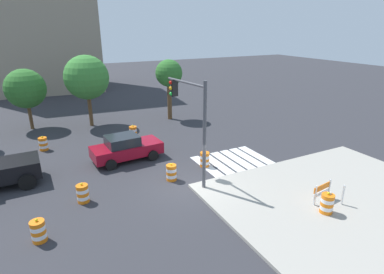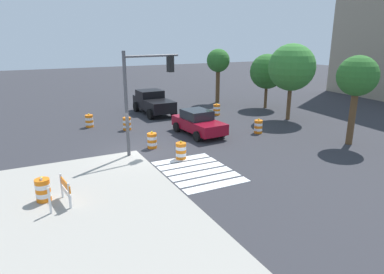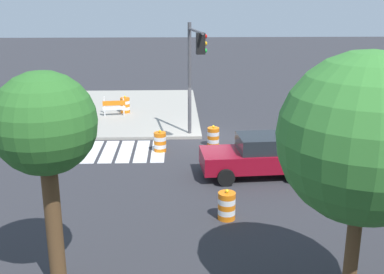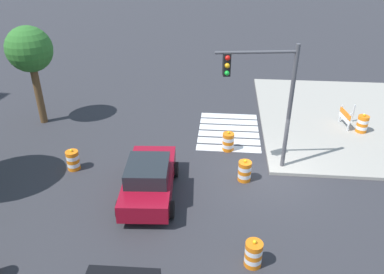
{
  "view_description": "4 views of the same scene",
  "coord_description": "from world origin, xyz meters",
  "px_view_note": "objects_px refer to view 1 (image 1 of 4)",
  "views": [
    {
      "loc": [
        -6.45,
        -12.98,
        8.01
      ],
      "look_at": [
        1.76,
        2.98,
        1.56
      ],
      "focal_mm": 28.97,
      "sensor_mm": 36.0,
      "label": 1
    },
    {
      "loc": [
        17.75,
        -5.48,
        6.27
      ],
      "look_at": [
        0.52,
        3.27,
        0.65
      ],
      "focal_mm": 32.02,
      "sensor_mm": 36.0,
      "label": 2
    },
    {
      "loc": [
        1.31,
        22.34,
        6.85
      ],
      "look_at": [
        0.57,
        1.74,
        0.64
      ],
      "focal_mm": 43.96,
      "sensor_mm": 36.0,
      "label": 3
    },
    {
      "loc": [
        -13.86,
        2.16,
        9.33
      ],
      "look_at": [
        0.51,
        3.47,
        1.46
      ],
      "focal_mm": 34.95,
      "sensor_mm": 36.0,
      "label": 4
    }
  ],
  "objects_px": {
    "street_tree_streetside_near": "(87,78)",
    "street_tree_streetside_mid": "(169,74)",
    "traffic_barrel_crosswalk_end": "(133,132)",
    "street_tree_streetside_far": "(25,89)",
    "sports_car": "(126,148)",
    "traffic_barrel_on_sidewalk": "(327,203)",
    "traffic_light_pole": "(191,112)",
    "traffic_barrel_near_corner": "(38,231)",
    "construction_barricade": "(325,192)",
    "traffic_barrel_median_far": "(171,173)",
    "traffic_barrel_far_curb": "(83,193)",
    "traffic_barrel_median_near": "(205,159)",
    "traffic_barrel_lane_center": "(43,144)"
  },
  "relations": [
    {
      "from": "sports_car",
      "to": "traffic_barrel_median_far",
      "type": "relative_size",
      "value": 4.33
    },
    {
      "from": "traffic_barrel_median_far",
      "to": "traffic_barrel_on_sidewalk",
      "type": "distance_m",
      "value": 7.88
    },
    {
      "from": "traffic_barrel_near_corner",
      "to": "traffic_barrel_far_curb",
      "type": "bearing_deg",
      "value": 47.75
    },
    {
      "from": "sports_car",
      "to": "street_tree_streetside_mid",
      "type": "distance_m",
      "value": 10.0
    },
    {
      "from": "traffic_barrel_near_corner",
      "to": "traffic_barrel_median_near",
      "type": "xyz_separation_m",
      "value": [
        9.19,
        3.04,
        0.0
      ]
    },
    {
      "from": "traffic_light_pole",
      "to": "traffic_barrel_median_near",
      "type": "bearing_deg",
      "value": 39.26
    },
    {
      "from": "traffic_barrel_on_sidewalk",
      "to": "street_tree_streetside_near",
      "type": "relative_size",
      "value": 0.17
    },
    {
      "from": "sports_car",
      "to": "construction_barricade",
      "type": "height_order",
      "value": "sports_car"
    },
    {
      "from": "traffic_barrel_far_curb",
      "to": "street_tree_streetside_far",
      "type": "distance_m",
      "value": 14.14
    },
    {
      "from": "street_tree_streetside_far",
      "to": "sports_car",
      "type": "bearing_deg",
      "value": -62.15
    },
    {
      "from": "traffic_barrel_near_corner",
      "to": "street_tree_streetside_far",
      "type": "height_order",
      "value": "street_tree_streetside_far"
    },
    {
      "from": "construction_barricade",
      "to": "street_tree_streetside_near",
      "type": "height_order",
      "value": "street_tree_streetside_near"
    },
    {
      "from": "traffic_barrel_median_near",
      "to": "traffic_light_pole",
      "type": "bearing_deg",
      "value": -140.74
    },
    {
      "from": "traffic_barrel_median_near",
      "to": "traffic_barrel_median_far",
      "type": "relative_size",
      "value": 1.0
    },
    {
      "from": "sports_car",
      "to": "traffic_barrel_median_near",
      "type": "xyz_separation_m",
      "value": [
        3.93,
        -3.12,
        -0.36
      ]
    },
    {
      "from": "traffic_barrel_median_near",
      "to": "street_tree_streetside_far",
      "type": "relative_size",
      "value": 0.21
    },
    {
      "from": "construction_barricade",
      "to": "street_tree_streetside_far",
      "type": "relative_size",
      "value": 0.27
    },
    {
      "from": "traffic_barrel_median_far",
      "to": "street_tree_streetside_mid",
      "type": "height_order",
      "value": "street_tree_streetside_mid"
    },
    {
      "from": "sports_car",
      "to": "street_tree_streetside_near",
      "type": "xyz_separation_m",
      "value": [
        -0.62,
        8.41,
        3.26
      ]
    },
    {
      "from": "traffic_barrel_near_corner",
      "to": "traffic_barrel_median_near",
      "type": "relative_size",
      "value": 1.0
    },
    {
      "from": "traffic_barrel_crosswalk_end",
      "to": "traffic_light_pole",
      "type": "relative_size",
      "value": 0.19
    },
    {
      "from": "sports_car",
      "to": "traffic_barrel_on_sidewalk",
      "type": "xyz_separation_m",
      "value": [
        6.21,
        -10.09,
        -0.21
      ]
    },
    {
      "from": "traffic_light_pole",
      "to": "traffic_barrel_near_corner",
      "type": "bearing_deg",
      "value": -167.14
    },
    {
      "from": "street_tree_streetside_far",
      "to": "traffic_barrel_near_corner",
      "type": "bearing_deg",
      "value": -90.37
    },
    {
      "from": "traffic_barrel_near_corner",
      "to": "sports_car",
      "type": "bearing_deg",
      "value": 49.49
    },
    {
      "from": "street_tree_streetside_near",
      "to": "street_tree_streetside_mid",
      "type": "distance_m",
      "value": 6.85
    },
    {
      "from": "traffic_barrel_near_corner",
      "to": "traffic_light_pole",
      "type": "height_order",
      "value": "traffic_light_pole"
    },
    {
      "from": "traffic_barrel_near_corner",
      "to": "traffic_barrel_lane_center",
      "type": "bearing_deg",
      "value": 86.19
    },
    {
      "from": "traffic_barrel_on_sidewalk",
      "to": "street_tree_streetside_mid",
      "type": "distance_m",
      "value": 17.65
    },
    {
      "from": "traffic_barrel_median_far",
      "to": "traffic_barrel_lane_center",
      "type": "xyz_separation_m",
      "value": [
        -6.0,
        8.01,
        0.0
      ]
    },
    {
      "from": "traffic_barrel_on_sidewalk",
      "to": "construction_barricade",
      "type": "bearing_deg",
      "value": 46.83
    },
    {
      "from": "street_tree_streetside_mid",
      "to": "traffic_barrel_near_corner",
      "type": "bearing_deg",
      "value": -130.38
    },
    {
      "from": "traffic_barrel_crosswalk_end",
      "to": "traffic_barrel_lane_center",
      "type": "bearing_deg",
      "value": 176.23
    },
    {
      "from": "sports_car",
      "to": "traffic_barrel_on_sidewalk",
      "type": "distance_m",
      "value": 11.85
    },
    {
      "from": "construction_barricade",
      "to": "street_tree_streetside_far",
      "type": "height_order",
      "value": "street_tree_streetside_far"
    },
    {
      "from": "traffic_barrel_median_far",
      "to": "traffic_barrel_far_curb",
      "type": "relative_size",
      "value": 1.0
    },
    {
      "from": "traffic_barrel_on_sidewalk",
      "to": "construction_barricade",
      "type": "xyz_separation_m",
      "value": [
        0.58,
        0.61,
        0.12
      ]
    },
    {
      "from": "traffic_barrel_near_corner",
      "to": "traffic_light_pole",
      "type": "relative_size",
      "value": 0.19
    },
    {
      "from": "traffic_barrel_far_curb",
      "to": "traffic_barrel_near_corner",
      "type": "bearing_deg",
      "value": -132.25
    },
    {
      "from": "traffic_barrel_on_sidewalk",
      "to": "street_tree_streetside_near",
      "type": "bearing_deg",
      "value": 110.27
    },
    {
      "from": "traffic_barrel_on_sidewalk",
      "to": "construction_barricade",
      "type": "height_order",
      "value": "traffic_barrel_on_sidewalk"
    },
    {
      "from": "traffic_barrel_crosswalk_end",
      "to": "street_tree_streetside_far",
      "type": "height_order",
      "value": "street_tree_streetside_far"
    },
    {
      "from": "traffic_barrel_median_near",
      "to": "traffic_light_pole",
      "type": "relative_size",
      "value": 0.19
    },
    {
      "from": "construction_barricade",
      "to": "street_tree_streetside_mid",
      "type": "xyz_separation_m",
      "value": [
        -0.67,
        16.7,
        3.33
      ]
    },
    {
      "from": "traffic_barrel_crosswalk_end",
      "to": "traffic_barrel_median_near",
      "type": "bearing_deg",
      "value": -71.42
    },
    {
      "from": "traffic_barrel_median_near",
      "to": "construction_barricade",
      "type": "xyz_separation_m",
      "value": [
        2.86,
        -6.36,
        0.27
      ]
    },
    {
      "from": "street_tree_streetside_near",
      "to": "traffic_barrel_crosswalk_end",
      "type": "bearing_deg",
      "value": -64.29
    },
    {
      "from": "sports_car",
      "to": "traffic_barrel_near_corner",
      "type": "height_order",
      "value": "sports_car"
    },
    {
      "from": "traffic_barrel_crosswalk_end",
      "to": "street_tree_streetside_near",
      "type": "height_order",
      "value": "street_tree_streetside_near"
    },
    {
      "from": "traffic_barrel_crosswalk_end",
      "to": "traffic_barrel_on_sidewalk",
      "type": "bearing_deg",
      "value": -71.65
    }
  ]
}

